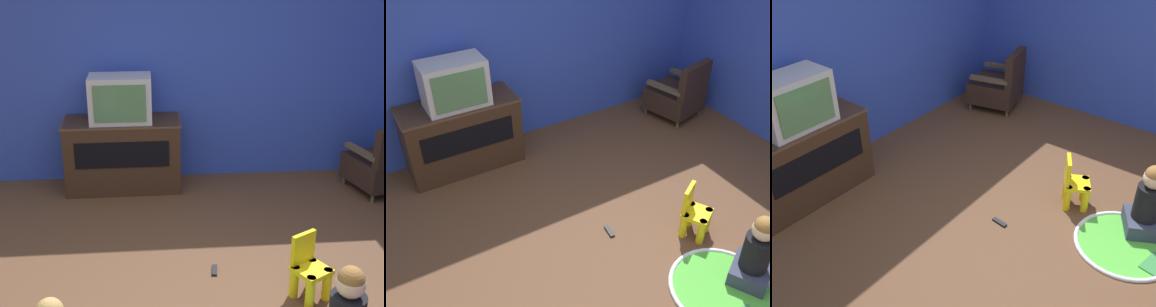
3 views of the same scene
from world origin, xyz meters
The scene contains 9 objects.
ground_plane centered at (0.00, 0.00, 0.00)m, with size 30.00×30.00×0.00m, color brown.
wall_back centered at (-0.18, 2.58, 1.41)m, with size 5.65×0.12×2.82m.
tv_cabinet centered at (-0.88, 2.23, 0.41)m, with size 1.27×0.54×0.80m.
television centered at (-0.88, 2.19, 1.04)m, with size 0.66×0.40×0.50m.
black_armchair centered at (1.96, 1.88, 0.31)m, with size 0.73×0.75×0.81m.
yellow_kid_chair centered at (0.61, 0.07, 0.21)m, with size 0.34×0.33×0.52m.
play_mat centered at (0.36, -0.56, 0.01)m, with size 0.88×0.88×0.04m.
child_watching_center centered at (0.64, -0.60, 0.30)m, with size 0.46×0.44×0.70m.
remote_control centered at (-0.07, 0.47, 0.01)m, with size 0.06×0.15×0.02m.
Camera 2 is at (-1.92, -2.05, 3.08)m, focal length 42.00 mm.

